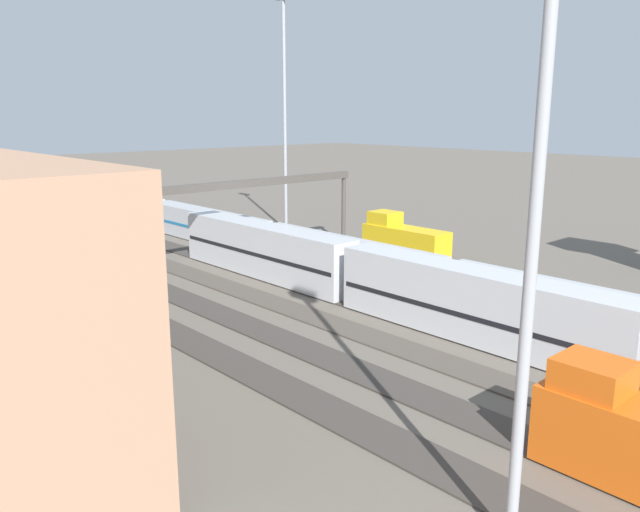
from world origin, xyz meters
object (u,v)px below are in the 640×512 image
Objects in this scene: train_on_track_3 at (475,305)px; train_on_track_2 at (342,258)px; light_mast_0 at (284,84)px; light_mast_1 at (545,83)px; train_on_track_0 at (403,242)px; signal_gantry at (225,193)px.

train_on_track_2 is (18.33, -5.00, -0.60)m from train_on_track_3.
light_mast_0 is at bearing -22.48° from train_on_track_3.
train_on_track_2 is 4.63× the size of light_mast_1.
train_on_track_3 is 24.32m from train_on_track_0.
train_on_track_0 is at bearing -127.15° from signal_gantry.
light_mast_1 reaches higher than train_on_track_0.
train_on_track_3 is at bearing -52.25° from light_mast_1.
light_mast_0 is 65.42m from light_mast_1.
signal_gantry is (11.36, 15.00, 5.50)m from train_on_track_0.
light_mast_0 is 1.20× the size of light_mast_1.
train_on_track_0 is at bearing 174.10° from light_mast_0.
light_mast_1 is at bearing 127.75° from train_on_track_3.
signal_gantry is (43.94, -17.35, -8.96)m from light_mast_1.
signal_gantry is at bearing 123.40° from light_mast_0.
train_on_track_3 and train_on_track_0 have the same top height.
light_mast_0 reaches higher than signal_gantry.
light_mast_1 is (-32.58, 32.35, 14.46)m from train_on_track_0.
light_mast_0 is (23.63, -12.36, 17.37)m from train_on_track_2.
train_on_track_3 reaches higher than train_on_track_2.
train_on_track_3 is 19.01m from train_on_track_2.
signal_gantry is at bearing 52.85° from train_on_track_0.
light_mast_0 is at bearing -32.07° from light_mast_1.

